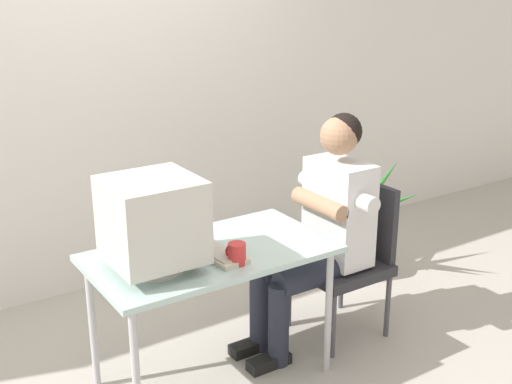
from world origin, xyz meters
name	(u,v)px	position (x,y,z in m)	size (l,w,h in m)	color
ground_plane	(214,378)	(0.00, 0.00, 0.00)	(12.00, 12.00, 0.00)	#B2ADA3
wall_back	(140,53)	(0.30, 1.40, 1.50)	(8.00, 0.10, 3.00)	silver
desk	(211,263)	(0.00, 0.00, 0.65)	(1.17, 0.65, 0.71)	#B7B7BC
crt_monitor	(153,221)	(-0.31, -0.04, 0.95)	(0.41, 0.39, 0.43)	silver
keyboard	(211,249)	(-0.01, -0.02, 0.73)	(0.17, 0.45, 0.03)	beige
office_chair	(349,252)	(0.90, 0.02, 0.48)	(0.46, 0.46, 0.87)	#4C4C51
person_seated	(323,224)	(0.70, 0.02, 0.69)	(0.75, 0.58, 1.29)	silver
potted_plant	(358,232)	(1.43, 0.51, 0.32)	(0.68, 0.72, 0.82)	silver
desk_mug	(237,253)	(0.02, -0.19, 0.76)	(0.08, 0.09, 0.10)	red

